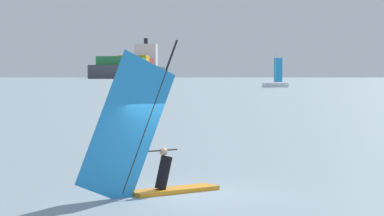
{
  "coord_description": "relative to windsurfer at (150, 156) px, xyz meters",
  "views": [
    {
      "loc": [
        7.08,
        -19.73,
        3.29
      ],
      "look_at": [
        -6.02,
        17.98,
        1.57
      ],
      "focal_mm": 71.85,
      "sensor_mm": 36.0,
      "label": 1
    }
  ],
  "objects": [
    {
      "name": "cargo_ship",
      "position": [
        -288.22,
        655.02,
        8.25
      ],
      "size": [
        62.74,
        181.13,
        41.47
      ],
      "rotation": [
        0.0,
        0.0,
        4.89
      ],
      "color": "#3F444C",
      "rests_on": "ground_plane"
    },
    {
      "name": "ground_plane",
      "position": [
        0.88,
        0.36,
        -1.08
      ],
      "size": [
        4000.0,
        4000.0,
        0.0
      ],
      "primitive_type": "plane",
      "color": "gray"
    },
    {
      "name": "windsurfer",
      "position": [
        0.0,
        0.0,
        0.0
      ],
      "size": [
        2.88,
        3.79,
        4.49
      ],
      "rotation": [
        0.0,
        0.0,
        0.95
      ],
      "color": "orange",
      "rests_on": "ground_plane"
    },
    {
      "name": "small_sailboat",
      "position": [
        -38.09,
        180.96,
        -0.2
      ],
      "size": [
        6.81,
        5.77,
        8.82
      ],
      "rotation": [
        0.0,
        0.0,
        3.76
      ],
      "color": "white",
      "rests_on": "ground_plane"
    }
  ]
}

